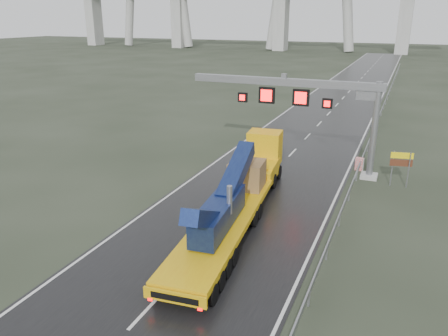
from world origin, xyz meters
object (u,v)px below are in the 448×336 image
at_px(exit_sign_pair, 401,162).
at_px(striped_barrier, 359,164).
at_px(sign_gantry, 310,99).
at_px(heavy_haul_truck, 242,186).

xyz_separation_m(exit_sign_pair, striped_barrier, (-3.00, 2.52, -1.30)).
bearing_deg(striped_barrier, sign_gantry, -150.24).
xyz_separation_m(heavy_haul_truck, striped_barrier, (5.84, 10.69, -1.13)).
height_order(exit_sign_pair, striped_barrier, exit_sign_pair).
bearing_deg(heavy_haul_truck, sign_gantry, 72.16).
xyz_separation_m(sign_gantry, exit_sign_pair, (6.90, -0.99, -3.80)).
height_order(heavy_haul_truck, exit_sign_pair, heavy_haul_truck).
xyz_separation_m(sign_gantry, heavy_haul_truck, (-1.95, -9.16, -3.97)).
bearing_deg(sign_gantry, striped_barrier, 21.43).
height_order(sign_gantry, heavy_haul_truck, sign_gantry).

